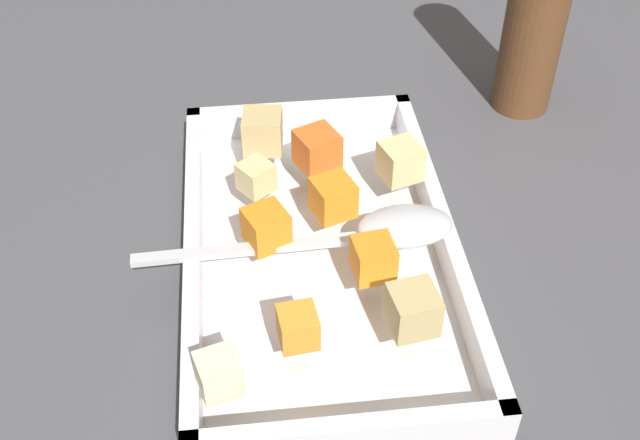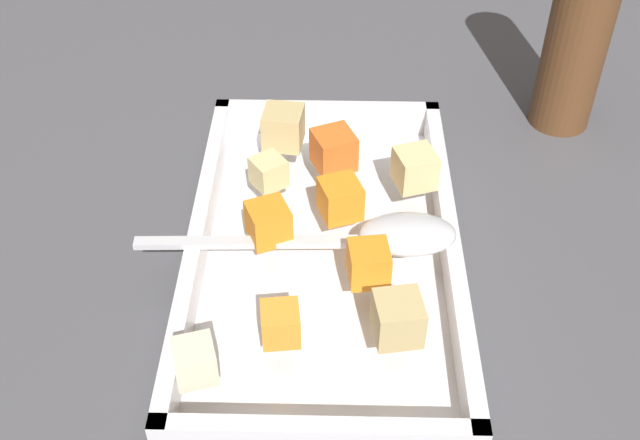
# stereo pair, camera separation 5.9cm
# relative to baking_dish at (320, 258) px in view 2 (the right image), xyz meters

# --- Properties ---
(ground_plane) EXTENTS (4.00, 4.00, 0.00)m
(ground_plane) POSITION_rel_baking_dish_xyz_m (-0.01, -0.01, -0.01)
(ground_plane) COLOR #4C4C51
(baking_dish) EXTENTS (0.36, 0.21, 0.04)m
(baking_dish) POSITION_rel_baking_dish_xyz_m (0.00, 0.00, 0.00)
(baking_dish) COLOR silver
(baking_dish) RESTS_ON ground_plane
(carrot_chunk_heap_side) EXTENTS (0.03, 0.03, 0.03)m
(carrot_chunk_heap_side) POSITION_rel_baking_dish_xyz_m (-0.05, -0.03, 0.05)
(carrot_chunk_heap_side) COLOR orange
(carrot_chunk_heap_side) RESTS_ON baking_dish
(carrot_chunk_corner_nw) EXTENTS (0.04, 0.04, 0.03)m
(carrot_chunk_corner_nw) POSITION_rel_baking_dish_xyz_m (0.02, -0.01, 0.05)
(carrot_chunk_corner_nw) COLOR orange
(carrot_chunk_corner_nw) RESTS_ON baking_dish
(carrot_chunk_corner_ne) EXTENTS (0.04, 0.04, 0.03)m
(carrot_chunk_corner_ne) POSITION_rel_baking_dish_xyz_m (0.08, -0.01, 0.05)
(carrot_chunk_corner_ne) COLOR orange
(carrot_chunk_corner_ne) RESTS_ON baking_dish
(carrot_chunk_near_spoon) EXTENTS (0.03, 0.03, 0.03)m
(carrot_chunk_near_spoon) POSITION_rel_baking_dish_xyz_m (-0.11, 0.03, 0.04)
(carrot_chunk_near_spoon) COLOR orange
(carrot_chunk_near_spoon) RESTS_ON baking_dish
(carrot_chunk_near_left) EXTENTS (0.04, 0.04, 0.03)m
(carrot_chunk_near_left) POSITION_rel_baking_dish_xyz_m (-0.01, 0.04, 0.05)
(carrot_chunk_near_left) COLOR orange
(carrot_chunk_near_left) RESTS_ON baking_dish
(potato_chunk_front_center) EXTENTS (0.03, 0.03, 0.02)m
(potato_chunk_front_center) POSITION_rel_baking_dish_xyz_m (0.06, 0.05, 0.04)
(potato_chunk_front_center) COLOR #E0CC89
(potato_chunk_front_center) RESTS_ON baking_dish
(potato_chunk_mid_left) EXTENTS (0.04, 0.04, 0.03)m
(potato_chunk_mid_left) POSITION_rel_baking_dish_xyz_m (0.06, -0.07, 0.05)
(potato_chunk_mid_left) COLOR #E0CC89
(potato_chunk_mid_left) RESTS_ON baking_dish
(potato_chunk_far_right) EXTENTS (0.04, 0.04, 0.03)m
(potato_chunk_far_right) POSITION_rel_baking_dish_xyz_m (-0.10, -0.05, 0.05)
(potato_chunk_far_right) COLOR tan
(potato_chunk_far_right) RESTS_ON baking_dish
(potato_chunk_corner_se) EXTENTS (0.03, 0.03, 0.03)m
(potato_chunk_corner_se) POSITION_rel_baking_dish_xyz_m (-0.14, 0.08, 0.04)
(potato_chunk_corner_se) COLOR beige
(potato_chunk_corner_se) RESTS_ON baking_dish
(potato_chunk_heap_top) EXTENTS (0.04, 0.04, 0.03)m
(potato_chunk_heap_top) POSITION_rel_baking_dish_xyz_m (0.11, 0.04, 0.05)
(potato_chunk_heap_top) COLOR tan
(potato_chunk_heap_top) RESTS_ON baking_dish
(serving_spoon) EXTENTS (0.05, 0.24, 0.02)m
(serving_spoon) POSITION_rel_baking_dish_xyz_m (-0.01, -0.05, 0.04)
(serving_spoon) COLOR silver
(serving_spoon) RESTS_ON baking_dish
(pepper_mill) EXTENTS (0.06, 0.06, 0.23)m
(pepper_mill) POSITION_rel_baking_dish_xyz_m (0.22, -0.23, 0.09)
(pepper_mill) COLOR brown
(pepper_mill) RESTS_ON ground_plane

